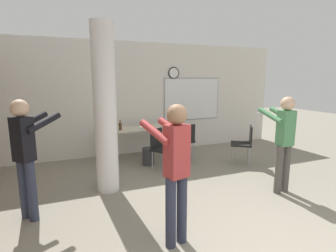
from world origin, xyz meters
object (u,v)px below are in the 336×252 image
at_px(folding_table, 138,130).
at_px(chair_table_front, 162,146).
at_px(person_watching_back, 26,150).
at_px(bottle_on_table, 120,126).
at_px(chair_mid_room, 244,142).
at_px(person_playing_side, 284,137).
at_px(person_playing_front, 175,164).
at_px(chair_table_right, 184,139).

height_order(folding_table, chair_table_front, chair_table_front).
distance_m(chair_table_front, person_watching_back, 2.67).
distance_m(bottle_on_table, chair_table_front, 1.14).
xyz_separation_m(chair_mid_room, person_watching_back, (-4.23, -0.84, 0.46)).
relative_size(bottle_on_table, person_watching_back, 0.14).
distance_m(chair_mid_room, person_playing_side, 1.58).
bearing_deg(person_playing_side, folding_table, 122.25).
bearing_deg(person_playing_front, chair_table_right, 62.43).
relative_size(chair_mid_room, chair_table_right, 1.00).
distance_m(folding_table, bottle_on_table, 0.47).
bearing_deg(chair_table_right, person_watching_back, -153.31).
relative_size(folding_table, chair_table_front, 2.13).
distance_m(chair_table_front, person_playing_front, 2.57).
xyz_separation_m(folding_table, bottle_on_table, (-0.44, -0.10, 0.14)).
bearing_deg(folding_table, person_playing_front, -98.61).
height_order(chair_mid_room, chair_table_front, same).
relative_size(chair_table_front, person_playing_front, 0.53).
distance_m(bottle_on_table, person_playing_side, 3.42).
bearing_deg(person_watching_back, person_playing_side, -9.25).
relative_size(folding_table, person_playing_front, 1.13).
bearing_deg(bottle_on_table, person_playing_front, -91.18).
xyz_separation_m(chair_table_front, person_playing_side, (1.49, -1.78, 0.44)).
xyz_separation_m(folding_table, chair_table_right, (0.96, -0.56, -0.19)).
bearing_deg(chair_mid_room, bottle_on_table, 155.30).
bearing_deg(folding_table, bottle_on_table, -167.75).
relative_size(bottle_on_table, person_playing_front, 0.14).
xyz_separation_m(chair_table_front, person_watching_back, (-2.36, -1.15, 0.46)).
bearing_deg(person_watching_back, folding_table, 44.79).
xyz_separation_m(folding_table, chair_table_front, (0.24, -0.96, -0.19)).
height_order(bottle_on_table, person_watching_back, person_watching_back).
bearing_deg(chair_mid_room, person_playing_front, -141.29).
bearing_deg(person_playing_front, chair_table_front, 72.79).
height_order(folding_table, person_playing_front, person_playing_front).
bearing_deg(person_watching_back, chair_table_front, 26.04).
distance_m(folding_table, person_playing_side, 3.25).
bearing_deg(person_playing_side, person_playing_front, -164.25).
relative_size(folding_table, chair_table_right, 2.13).
bearing_deg(chair_table_right, person_playing_front, -117.57).
bearing_deg(chair_mid_room, chair_table_front, 170.48).
height_order(chair_mid_room, person_watching_back, person_watching_back).
relative_size(chair_table_right, chair_table_front, 1.00).
relative_size(bottle_on_table, chair_table_right, 0.26).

